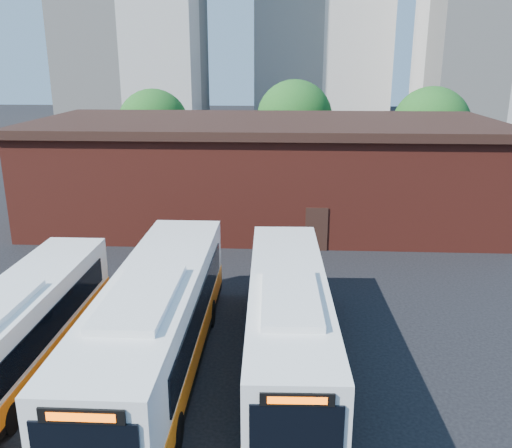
# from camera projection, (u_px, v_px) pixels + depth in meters

# --- Properties ---
(ground) EXTENTS (220.00, 220.00, 0.00)m
(ground) POSITION_uv_depth(u_px,v_px,m) (239.00, 405.00, 16.30)
(ground) COLOR black
(bus_west) EXTENTS (2.41, 11.32, 3.08)m
(bus_west) POSITION_uv_depth(u_px,v_px,m) (20.00, 333.00, 17.67)
(bus_west) COLOR white
(bus_west) RESTS_ON ground
(bus_midwest) EXTENTS (2.85, 13.32, 3.62)m
(bus_midwest) POSITION_uv_depth(u_px,v_px,m) (157.00, 329.00, 17.44)
(bus_midwest) COLOR white
(bus_midwest) RESTS_ON ground
(bus_mideast) EXTENTS (2.90, 12.35, 3.34)m
(bus_mideast) POSITION_uv_depth(u_px,v_px,m) (288.00, 327.00, 17.87)
(bus_mideast) COLOR white
(bus_mideast) RESTS_ON ground
(transit_worker) EXTENTS (0.67, 0.81, 1.91)m
(transit_worker) POSITION_uv_depth(u_px,v_px,m) (250.00, 418.00, 14.18)
(transit_worker) COLOR black
(transit_worker) RESTS_ON ground
(depot_building) EXTENTS (28.60, 12.60, 6.40)m
(depot_building) POSITION_uv_depth(u_px,v_px,m) (265.00, 169.00, 34.46)
(depot_building) COLOR maroon
(depot_building) RESTS_ON ground
(tree_west) EXTENTS (6.00, 6.00, 7.65)m
(tree_west) POSITION_uv_depth(u_px,v_px,m) (153.00, 125.00, 46.04)
(tree_west) COLOR #382314
(tree_west) RESTS_ON ground
(tree_mid) EXTENTS (6.56, 6.56, 8.36)m
(tree_mid) POSITION_uv_depth(u_px,v_px,m) (294.00, 118.00, 47.19)
(tree_mid) COLOR #382314
(tree_mid) RESTS_ON ground
(tree_east) EXTENTS (6.24, 6.24, 7.96)m
(tree_east) POSITION_uv_depth(u_px,v_px,m) (431.00, 126.00, 43.82)
(tree_east) COLOR #382314
(tree_east) RESTS_ON ground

